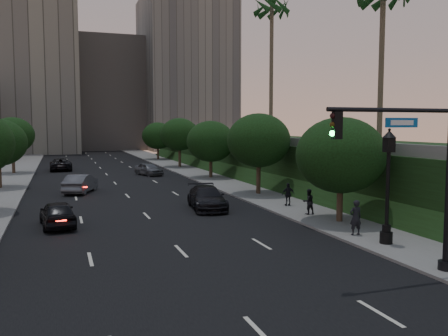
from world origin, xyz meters
name	(u,v)px	position (x,y,z in m)	size (l,w,h in m)	color
ground	(215,287)	(0.00, 0.00, 0.00)	(160.00, 160.00, 0.00)	black
road_surface	(117,186)	(0.00, 30.00, 0.01)	(16.00, 140.00, 0.02)	black
sidewalk_right	(219,181)	(10.25, 30.00, 0.07)	(4.50, 140.00, 0.15)	slate
embankment	(330,161)	(22.00, 28.00, 2.00)	(18.00, 90.00, 4.00)	black
parapet_wall	(256,139)	(13.50, 28.00, 4.35)	(0.35, 90.00, 0.70)	slate
office_block_left	(12,75)	(-14.00, 92.00, 16.00)	(26.00, 20.00, 32.00)	gray
office_block_mid	(107,95)	(6.00, 102.00, 13.00)	(22.00, 18.00, 26.00)	gray
office_block_right	(186,74)	(24.00, 96.00, 18.00)	(20.00, 22.00, 36.00)	gray
tree_right_a	(341,155)	(10.30, 8.00, 4.02)	(5.20, 5.20, 6.24)	#38281C
tree_right_b	(259,140)	(10.30, 20.00, 4.52)	(5.20, 5.20, 6.74)	#38281C
tree_right_c	(211,141)	(10.30, 33.00, 4.02)	(5.20, 5.20, 6.24)	#38281C
tree_right_d	(179,134)	(10.30, 47.00, 4.52)	(5.20, 5.20, 6.74)	#38281C
tree_right_e	(158,136)	(10.30, 62.00, 4.02)	(5.20, 5.20, 6.24)	#38281C
tree_left_d	(12,135)	(-10.30, 45.00, 4.58)	(5.00, 5.00, 6.71)	#38281C
palm_far	(272,10)	(16.00, 30.00, 17.64)	(3.20, 3.20, 15.50)	#4C4233
traffic_signal_mast	(426,181)	(7.85, -1.51, 3.67)	(5.68, 0.56, 7.00)	black
street_lamp	(388,192)	(9.46, 2.70, 2.63)	(0.64, 0.64, 5.62)	black
sedan_near_left	(58,214)	(-5.32, 12.48, 0.75)	(1.78, 4.42, 1.51)	black
sedan_mid_left	(81,184)	(-3.50, 26.18, 0.81)	(1.71, 4.90, 1.62)	#4E5055
sedan_far_left	(61,164)	(-5.04, 47.93, 0.79)	(2.63, 5.69, 1.58)	black
sedan_near_right	(207,198)	(4.35, 15.11, 0.78)	(2.20, 5.40, 1.57)	black
sedan_far_right	(149,169)	(4.50, 38.29, 0.74)	(1.75, 4.35, 1.48)	#5B5D62
pedestrian_a	(356,217)	(9.11, 4.69, 1.05)	(0.66, 0.43, 1.81)	black
pedestrian_b	(308,202)	(9.66, 10.54, 0.95)	(0.78, 0.61, 1.60)	black
pedestrian_c	(288,194)	(9.90, 13.81, 0.95)	(0.93, 0.39, 1.59)	black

